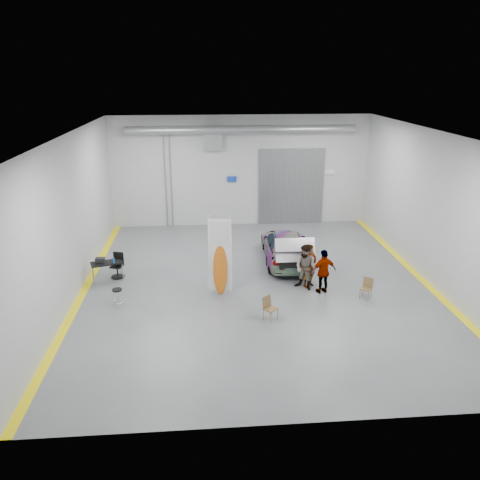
{
  "coord_description": "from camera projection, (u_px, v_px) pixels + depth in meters",
  "views": [
    {
      "loc": [
        -2.07,
        -17.09,
        8.13
      ],
      "look_at": [
        -0.6,
        1.18,
        1.5
      ],
      "focal_mm": 35.0,
      "sensor_mm": 36.0,
      "label": 1
    }
  ],
  "objects": [
    {
      "name": "work_table",
      "position": [
        105.0,
        262.0,
        19.06
      ],
      "size": [
        1.38,
        0.98,
        1.02
      ],
      "rotation": [
        0.0,
        0.0,
        0.31
      ],
      "color": "gray",
      "rests_on": "ground"
    },
    {
      "name": "surfboard_display",
      "position": [
        221.0,
        262.0,
        17.74
      ],
      "size": [
        0.9,
        0.29,
        3.19
      ],
      "rotation": [
        0.0,
        0.0,
        -0.08
      ],
      "color": "white",
      "rests_on": "ground"
    },
    {
      "name": "sedan_car",
      "position": [
        285.0,
        246.0,
        21.11
      ],
      "size": [
        2.2,
        4.89,
        1.39
      ],
      "primitive_type": "imported",
      "rotation": [
        0.0,
        0.0,
        3.09
      ],
      "color": "silver",
      "rests_on": "ground"
    },
    {
      "name": "folding_chair_far",
      "position": [
        366.0,
        292.0,
        17.67
      ],
      "size": [
        0.53,
        0.59,
        0.81
      ],
      "rotation": [
        0.0,
        0.0,
        -0.67
      ],
      "color": "brown",
      "rests_on": "ground"
    },
    {
      "name": "room_shell",
      "position": [
        258.0,
        174.0,
        19.65
      ],
      "size": [
        14.02,
        16.18,
        6.01
      ],
      "color": "#B3B5B8",
      "rests_on": "ground"
    },
    {
      "name": "trunk_lid",
      "position": [
        295.0,
        248.0,
        18.85
      ],
      "size": [
        1.62,
        0.99,
        0.04
      ],
      "primitive_type": "cube",
      "color": "silver",
      "rests_on": "sedan_car"
    },
    {
      "name": "shop_stool",
      "position": [
        118.0,
        298.0,
        16.97
      ],
      "size": [
        0.38,
        0.38,
        0.73
      ],
      "rotation": [
        0.0,
        0.0,
        0.3
      ],
      "color": "black",
      "rests_on": "ground"
    },
    {
      "name": "folding_chair_near",
      "position": [
        270.0,
        313.0,
        16.14
      ],
      "size": [
        0.57,
        0.63,
        0.86
      ],
      "rotation": [
        0.0,
        0.0,
        0.73
      ],
      "color": "brown",
      "rests_on": "ground"
    },
    {
      "name": "person_b",
      "position": [
        306.0,
        267.0,
        18.25
      ],
      "size": [
        1.13,
        1.1,
        1.83
      ],
      "primitive_type": "imported",
      "rotation": [
        0.0,
        0.0,
        -0.71
      ],
      "color": "#466080",
      "rests_on": "ground"
    },
    {
      "name": "person_c",
      "position": [
        324.0,
        271.0,
        17.96
      ],
      "size": [
        1.1,
        0.68,
        1.77
      ],
      "primitive_type": "imported",
      "rotation": [
        0.0,
        0.0,
        3.41
      ],
      "color": "brown",
      "rests_on": "ground"
    },
    {
      "name": "office_chair",
      "position": [
        117.0,
        267.0,
        19.48
      ],
      "size": [
        0.56,
        0.59,
        1.04
      ],
      "rotation": [
        0.0,
        0.0,
        -0.27
      ],
      "color": "black",
      "rests_on": "ground"
    },
    {
      "name": "person_a",
      "position": [
        310.0,
        266.0,
        18.48
      ],
      "size": [
        0.77,
        0.71,
        1.78
      ],
      "primitive_type": "imported",
      "rotation": [
        0.0,
        0.0,
        0.59
      ],
      "color": "#967552",
      "rests_on": "ground"
    },
    {
      "name": "ground",
      "position": [
        257.0,
        284.0,
        18.94
      ],
      "size": [
        16.0,
        16.0,
        0.0
      ],
      "primitive_type": "plane",
      "color": "#5B5E62",
      "rests_on": "ground"
    }
  ]
}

